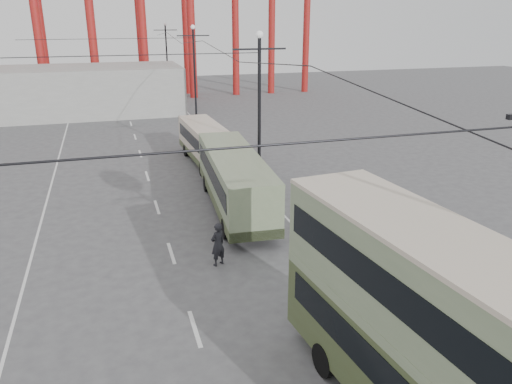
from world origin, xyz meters
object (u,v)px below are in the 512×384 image
object	(u,v)px
double_decker_bus	(433,331)
pedestrian	(218,244)
single_decker_cream	(206,143)
single_decker_green	(234,179)

from	to	relation	value
double_decker_bus	pedestrian	bearing A→B (deg)	99.86
pedestrian	single_decker_cream	bearing A→B (deg)	-126.32
double_decker_bus	single_decker_green	world-z (taller)	double_decker_bus
double_decker_bus	single_decker_cream	distance (m)	26.00
single_decker_cream	double_decker_bus	bearing A→B (deg)	-91.81
single_decker_green	double_decker_bus	bearing A→B (deg)	-83.97
double_decker_bus	single_decker_green	bearing A→B (deg)	86.29
double_decker_bus	single_decker_green	size ratio (longest dim) A/B	0.93
double_decker_bus	pedestrian	xyz separation A→B (m)	(-2.92, 10.43, -2.10)
single_decker_green	single_decker_cream	world-z (taller)	single_decker_green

